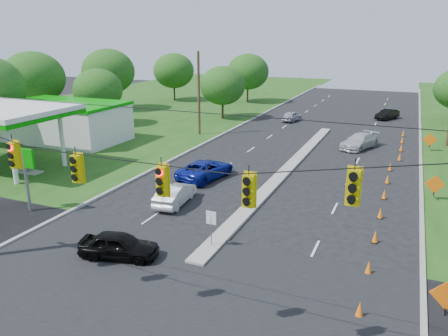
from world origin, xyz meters
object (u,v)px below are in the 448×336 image
at_px(gas_station, 55,119).
at_px(black_sedan, 119,245).
at_px(white_sedan, 175,194).
at_px(blue_pickup, 206,169).

relative_size(gas_station, black_sedan, 5.02).
xyz_separation_m(black_sedan, white_sedan, (-1.01, 7.45, 0.01)).
bearing_deg(gas_station, blue_pickup, -11.98).
height_order(black_sedan, blue_pickup, blue_pickup).
height_order(gas_station, black_sedan, gas_station).
bearing_deg(black_sedan, blue_pickup, -7.44).
height_order(gas_station, blue_pickup, gas_station).
relative_size(white_sedan, blue_pickup, 0.79).
relative_size(black_sedan, white_sedan, 0.95).
bearing_deg(black_sedan, white_sedan, -6.19).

